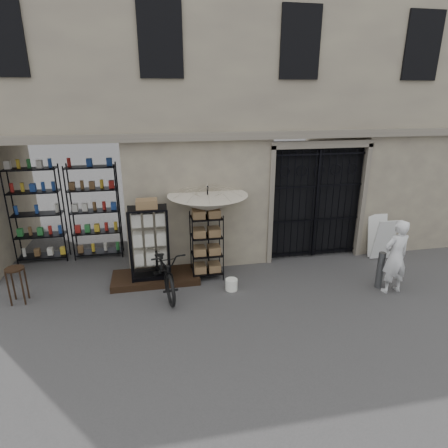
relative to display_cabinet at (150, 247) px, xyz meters
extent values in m
plane|color=black|center=(2.49, -1.50, -0.89)|extent=(80.00, 80.00, 0.00)
cube|color=gray|center=(2.49, 2.50, 3.61)|extent=(14.00, 4.00, 9.00)
cube|color=black|center=(-2.01, 1.30, 0.61)|extent=(3.00, 1.70, 3.00)
cube|color=black|center=(-2.06, 1.80, 0.36)|extent=(2.70, 0.50, 2.50)
cube|color=black|center=(4.24, 0.78, 0.61)|extent=(2.50, 0.06, 3.00)
cube|color=black|center=(4.24, 0.62, 0.56)|extent=(0.05, 0.05, 2.80)
cube|color=black|center=(0.09, 0.05, -0.82)|extent=(2.00, 0.90, 0.15)
cube|color=black|center=(0.00, 0.01, -0.70)|extent=(0.94, 0.72, 0.09)
cube|color=silver|center=(0.07, -0.24, 0.08)|extent=(0.74, 0.23, 1.54)
cube|color=silver|center=(0.00, 0.01, -0.01)|extent=(0.77, 0.55, 1.29)
cube|color=olive|center=(0.00, 0.01, 0.96)|extent=(0.54, 0.47, 0.18)
cube|color=black|center=(1.30, 0.01, -0.10)|extent=(0.83, 0.71, 1.59)
cube|color=olive|center=(1.30, 0.01, -0.15)|extent=(0.70, 0.59, 1.20)
cylinder|color=black|center=(1.37, 0.20, 0.20)|extent=(0.04, 0.04, 2.18)
imported|color=beige|center=(1.37, 0.20, 0.99)|extent=(1.61, 1.64, 1.47)
cylinder|color=white|center=(1.74, -0.71, -0.76)|extent=(0.27, 0.27, 0.26)
imported|color=black|center=(0.29, -0.46, -0.89)|extent=(0.86, 1.16, 2.01)
cylinder|color=black|center=(-2.73, -0.37, -0.12)|extent=(0.44, 0.44, 0.04)
cube|color=black|center=(-2.73, -0.37, -0.51)|extent=(0.34, 0.34, 0.77)
cylinder|color=#5E5F62|center=(5.03, -1.23, -0.47)|extent=(0.16, 0.16, 0.84)
imported|color=silver|center=(5.18, -1.46, -0.89)|extent=(0.78, 1.72, 0.40)
cube|color=silver|center=(5.94, 0.05, -0.31)|extent=(0.55, 0.30, 1.12)
cube|color=silver|center=(5.96, 0.39, -0.31)|extent=(0.55, 0.30, 1.12)
camera|label=1|loc=(0.14, -7.97, 3.24)|focal=30.00mm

